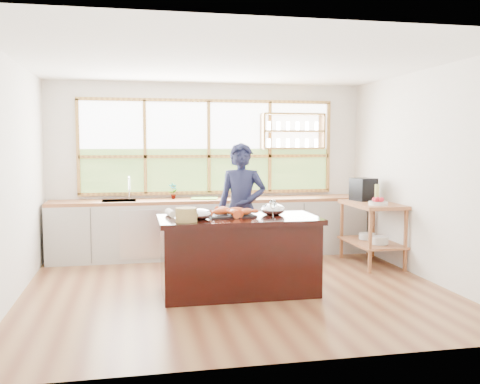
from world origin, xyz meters
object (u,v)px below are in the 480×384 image
object	(u,v)px
cook	(242,210)
espresso_machine	(363,189)
island	(239,255)
wicker_basket	(186,215)

from	to	relation	value
cook	espresso_machine	xyz separation A→B (m)	(1.98, 0.58, 0.19)
island	cook	size ratio (longest dim) A/B	1.05
island	cook	distance (m)	0.96
wicker_basket	cook	bearing A→B (deg)	52.14
island	wicker_basket	world-z (taller)	wicker_basket
island	espresso_machine	world-z (taller)	espresso_machine
espresso_machine	island	bearing A→B (deg)	-161.58
island	espresso_machine	bearing A→B (deg)	32.91
island	wicker_basket	distance (m)	0.86
espresso_machine	wicker_basket	xyz separation A→B (m)	(-2.82, -1.66, -0.09)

